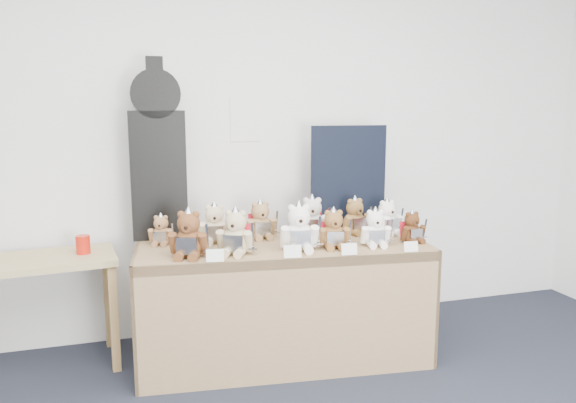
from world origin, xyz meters
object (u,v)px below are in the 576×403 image
object	(u,v)px
teddy_front_right	(334,231)
side_table	(42,278)
teddy_back_centre_right	(312,218)
teddy_back_end	(387,219)
teddy_back_left	(215,225)
teddy_front_left	(236,234)
teddy_front_centre	(299,229)
teddy_back_far_left	(161,231)
teddy_front_far_left	(189,236)
teddy_back_centre_left	(261,222)
display_table	(284,271)
red_cup	(83,245)
teddy_front_end	(412,228)
guitar_case	(158,152)
teddy_back_right	(355,218)
teddy_front_far_right	(375,229)

from	to	relation	value
teddy_front_right	side_table	bearing A→B (deg)	174.84
teddy_back_centre_right	teddy_back_end	distance (m)	0.50
teddy_back_left	teddy_back_end	size ratio (longest dim) A/B	1.05
teddy_front_left	teddy_front_centre	world-z (taller)	teddy_front_centre
teddy_front_left	teddy_back_far_left	world-z (taller)	teddy_front_left
teddy_front_far_left	teddy_back_centre_left	bearing A→B (deg)	52.13
teddy_front_centre	teddy_front_right	distance (m)	0.22
teddy_front_left	teddy_back_end	bearing A→B (deg)	36.62
teddy_back_centre_left	teddy_back_far_left	bearing A→B (deg)	177.09
display_table	teddy_back_far_left	bearing A→B (deg)	166.32
teddy_back_centre_left	teddy_front_right	bearing A→B (deg)	-46.71
red_cup	teddy_back_left	world-z (taller)	teddy_back_left
side_table	teddy_back_end	size ratio (longest dim) A/B	3.36
teddy_back_centre_right	teddy_back_end	world-z (taller)	teddy_back_centre_right
teddy_back_left	teddy_front_left	bearing A→B (deg)	-67.91
red_cup	teddy_front_end	size ratio (longest dim) A/B	0.51
display_table	guitar_case	xyz separation A→B (m)	(-0.71, 0.42, 0.72)
guitar_case	teddy_back_centre_right	bearing A→B (deg)	-11.97
teddy_front_centre	teddy_front_end	bearing A→B (deg)	8.14
teddy_back_right	teddy_back_far_left	world-z (taller)	teddy_back_right
display_table	guitar_case	world-z (taller)	guitar_case
teddy_front_far_right	teddy_back_centre_left	world-z (taller)	teddy_back_centre_left
teddy_front_centre	teddy_back_centre_right	xyz separation A→B (m)	(0.20, 0.33, -0.01)
display_table	teddy_back_left	xyz separation A→B (m)	(-0.39, 0.21, 0.27)
display_table	red_cup	distance (m)	1.24
teddy_front_far_right	teddy_back_left	size ratio (longest dim) A/B	0.92
teddy_back_centre_left	teddy_front_far_left	bearing A→B (deg)	-148.11
teddy_front_end	teddy_front_right	bearing A→B (deg)	173.74
display_table	teddy_back_centre_left	distance (m)	0.37
guitar_case	teddy_front_far_left	size ratio (longest dim) A/B	3.75
display_table	teddy_front_centre	size ratio (longest dim) A/B	5.88
teddy_front_left	guitar_case	bearing A→B (deg)	153.01
guitar_case	teddy_back_centre_right	world-z (taller)	guitar_case
teddy_front_left	teddy_front_centre	size ratio (longest dim) A/B	0.94
teddy_front_right	display_table	bearing A→B (deg)	164.06
teddy_front_centre	teddy_back_left	xyz separation A→B (m)	(-0.45, 0.33, -0.02)
teddy_front_left	teddy_front_right	bearing A→B (deg)	22.63
teddy_front_far_right	teddy_front_centre	bearing A→B (deg)	-172.94
red_cup	teddy_back_end	distance (m)	1.94
teddy_front_far_left	teddy_back_centre_right	xyz separation A→B (m)	(0.84, 0.29, -0.01)
teddy_front_far_left	teddy_back_end	world-z (taller)	teddy_front_far_left
teddy_front_far_left	teddy_front_left	size ratio (longest dim) A/B	1.03
teddy_back_left	teddy_back_right	size ratio (longest dim) A/B	1.02
teddy_front_far_right	teddy_back_far_left	distance (m)	1.32
side_table	teddy_front_far_left	xyz separation A→B (m)	(0.83, -0.40, 0.29)
teddy_front_far_left	teddy_front_end	world-z (taller)	teddy_front_far_left
guitar_case	teddy_back_centre_right	size ratio (longest dim) A/B	3.89
red_cup	teddy_back_end	xyz separation A→B (m)	(1.92, -0.24, 0.09)
teddy_back_right	side_table	bearing A→B (deg)	164.13
teddy_front_far_left	teddy_back_left	bearing A→B (deg)	75.49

